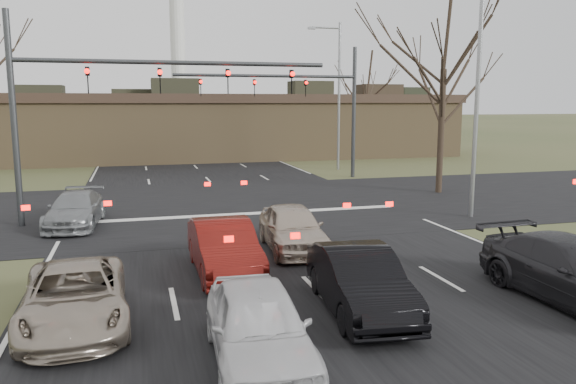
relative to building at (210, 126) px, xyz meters
name	(u,v)px	position (x,y,z in m)	size (l,w,h in m)	color
ground	(363,339)	(-2.00, -38.00, -2.67)	(360.00, 360.00, 0.00)	#3D4826
road_main	(170,141)	(-2.00, 22.00, -2.66)	(14.00, 300.00, 0.02)	black
road_cross	(234,206)	(-2.00, -23.00, -2.65)	(200.00, 14.00, 0.02)	black
building	(210,126)	(0.00, 0.00, 0.00)	(42.40, 10.40, 5.30)	olive
mast_arm_near	(105,92)	(-7.23, -25.00, 2.41)	(12.12, 0.24, 8.00)	#383A3D
mast_arm_far	(311,96)	(4.18, -15.00, 2.35)	(11.12, 0.24, 8.00)	#383A3D
streetlight_right_near	(474,79)	(6.82, -28.00, 2.92)	(2.34, 0.25, 10.00)	gray
streetlight_right_far	(337,89)	(7.32, -11.00, 2.92)	(2.34, 0.25, 10.00)	gray
tree_right_near	(446,16)	(9.00, -22.00, 6.23)	(6.90, 6.90, 11.50)	black
tree_right_far	(367,75)	(13.00, -3.00, 4.29)	(5.40, 5.40, 9.00)	black
car_silver_suv	(75,297)	(-7.59, -35.74, -2.03)	(2.11, 4.58, 1.27)	#A39584
car_white_sedan	(259,326)	(-4.24, -38.50, -1.94)	(1.71, 4.26, 1.45)	silver
car_black_hatch	(359,281)	(-1.50, -36.58, -1.94)	(1.53, 4.39, 1.45)	black
car_charcoal_sedan	(575,272)	(3.60, -37.39, -1.92)	(2.10, 5.16, 1.50)	black
car_grey_ahead	(75,210)	(-8.50, -25.50, -2.02)	(1.80, 4.43, 1.29)	gray
car_red_ahead	(224,248)	(-3.99, -32.97, -1.93)	(1.56, 4.46, 1.47)	#61120D
car_silver_ahead	(293,228)	(-1.50, -31.08, -1.93)	(1.73, 4.29, 1.46)	#BEAD9A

